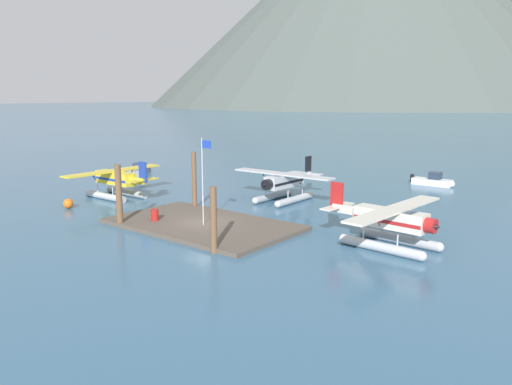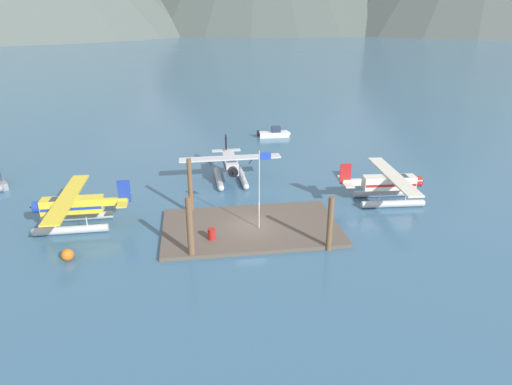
{
  "view_description": "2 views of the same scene",
  "coord_description": "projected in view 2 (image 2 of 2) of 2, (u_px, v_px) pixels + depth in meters",
  "views": [
    {
      "loc": [
        26.36,
        -26.3,
        9.75
      ],
      "look_at": [
        2.36,
        3.56,
        2.36
      ],
      "focal_mm": 35.36,
      "sensor_mm": 36.0,
      "label": 1
    },
    {
      "loc": [
        -4.29,
        -31.88,
        16.2
      ],
      "look_at": [
        0.74,
        2.21,
        2.29
      ],
      "focal_mm": 30.88,
      "sensor_mm": 36.0,
      "label": 2
    }
  ],
  "objects": [
    {
      "name": "dock_platform",
      "position": [
        251.0,
        227.0,
        35.83
      ],
      "size": [
        14.23,
        8.48,
        0.3
      ],
      "primitive_type": "cube",
      "color": "brown",
      "rests_on": "ground"
    },
    {
      "name": "seaplane_yellow_port_fwd",
      "position": [
        73.0,
        209.0,
        35.71
      ],
      "size": [
        7.98,
        10.4,
        3.84
      ],
      "color": "#B7BABF",
      "rests_on": "ground"
    },
    {
      "name": "seaplane_cream_stbd_fwd",
      "position": [
        389.0,
        186.0,
        40.56
      ],
      "size": [
        7.97,
        10.47,
        3.84
      ],
      "color": "#B7BABF",
      "rests_on": "ground"
    },
    {
      "name": "flagpole",
      "position": [
        261.0,
        181.0,
        33.94
      ],
      "size": [
        0.95,
        0.1,
        6.46
      ],
      "color": "silver",
      "rests_on": "dock_platform"
    },
    {
      "name": "fuel_drum",
      "position": [
        212.0,
        234.0,
        33.47
      ],
      "size": [
        0.62,
        0.62,
        0.88
      ],
      "color": "#AD1E19",
      "rests_on": "dock_platform"
    },
    {
      "name": "piling_near_right",
      "position": [
        330.0,
        224.0,
        31.92
      ],
      "size": [
        0.42,
        0.42,
        4.25
      ],
      "primitive_type": "cylinder",
      "color": "brown",
      "rests_on": "ground"
    },
    {
      "name": "ground_plane",
      "position": [
        251.0,
        229.0,
        35.89
      ],
      "size": [
        1200.0,
        1200.0,
        0.0
      ],
      "primitive_type": "plane",
      "color": "#38607F"
    },
    {
      "name": "boat_white_open_north",
      "position": [
        275.0,
        133.0,
        62.94
      ],
      "size": [
        4.89,
        1.56,
        1.5
      ],
      "color": "silver",
      "rests_on": "ground"
    },
    {
      "name": "mooring_buoy",
      "position": [
        68.0,
        255.0,
        31.17
      ],
      "size": [
        0.86,
        0.86,
        0.86
      ],
      "primitive_type": "sphere",
      "color": "orange",
      "rests_on": "ground"
    },
    {
      "name": "seaplane_silver_bow_centre",
      "position": [
        230.0,
        167.0,
        45.71
      ],
      "size": [
        10.42,
        7.98,
        3.84
      ],
      "color": "#B7BABF",
      "rests_on": "ground"
    },
    {
      "name": "piling_far_left",
      "position": [
        190.0,
        187.0,
        37.85
      ],
      "size": [
        0.4,
        0.4,
        5.0
      ],
      "primitive_type": "cylinder",
      "color": "brown",
      "rests_on": "ground"
    },
    {
      "name": "piling_near_left",
      "position": [
        190.0,
        228.0,
        30.77
      ],
      "size": [
        0.47,
        0.47,
        4.72
      ],
      "primitive_type": "cylinder",
      "color": "brown",
      "rests_on": "ground"
    }
  ]
}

